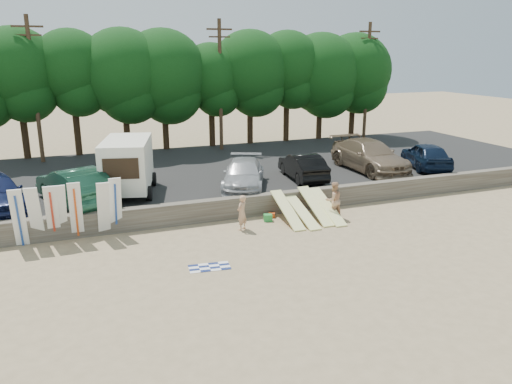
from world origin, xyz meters
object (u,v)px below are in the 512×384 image
car_3 (303,166)px  beachgoer_a (242,213)px  car_1 (75,186)px  cooler (268,218)px  car_5 (426,155)px  car_4 (370,156)px  beachgoer_b (334,200)px  box_trailer (127,164)px  car_2 (244,174)px

car_3 → beachgoer_a: car_3 is taller
car_1 → cooler: size_ratio=13.81×
car_5 → cooler: size_ratio=12.32×
car_4 → beachgoer_a: car_4 is taller
car_1 → car_5: size_ratio=1.12×
cooler → beachgoer_b: bearing=1.9°
car_5 → cooler: 12.51m
box_trailer → car_2: 5.87m
car_2 → car_4: 8.38m
car_1 → cooler: 9.05m
car_1 → beachgoer_b: 12.03m
box_trailer → car_4: bearing=13.9°
car_3 → cooler: (-3.74, -4.05, -1.27)m
car_5 → cooler: (-11.86, -3.76, -1.34)m
box_trailer → beachgoer_a: (4.16, -5.21, -1.44)m
car_3 → car_5: bearing=-176.2°
beachgoer_a → beachgoer_b: beachgoer_b is taller
car_4 → cooler: size_ratio=16.14×
box_trailer → car_3: bearing=11.1°
car_4 → box_trailer: bearing=179.6°
car_1 → car_3: car_1 is taller
car_3 → car_2: bearing=14.9°
beachgoer_b → cooler: (-3.04, 0.68, -0.72)m
car_1 → beachgoer_a: (6.69, -4.22, -0.78)m
car_5 → beachgoer_b: size_ratio=2.67×
car_2 → car_3: car_3 is taller
car_1 → car_2: size_ratio=1.06×
box_trailer → car_3: box_trailer is taller
car_2 → car_4: (8.31, 1.04, 0.17)m
car_2 → car_4: bearing=30.3°
car_2 → beachgoer_b: bearing=-31.1°
car_4 → car_5: bearing=-12.2°
cooler → car_3: bearing=61.8°
car_3 → beachgoer_b: 4.81m
car_3 → car_4: 4.65m
box_trailer → car_4: box_trailer is taller
beachgoer_a → box_trailer: bearing=-89.4°
car_4 → car_3: bearing=-174.6°
box_trailer → beachgoer_a: size_ratio=2.96×
cooler → car_2: bearing=103.7°
car_1 → beachgoer_b: size_ratio=3.00×
car_1 → cooler: (8.20, -3.56, -1.40)m
car_1 → cooler: car_1 is taller
car_2 → car_3: bearing=32.1°
beachgoer_a → beachgoer_b: 4.54m
box_trailer → beachgoer_b: (8.70, -5.23, -1.35)m
box_trailer → car_4: size_ratio=0.76×
car_3 → car_1: bearing=8.2°
car_1 → beachgoer_b: (11.23, -4.24, -0.69)m
box_trailer → beachgoer_b: 10.24m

